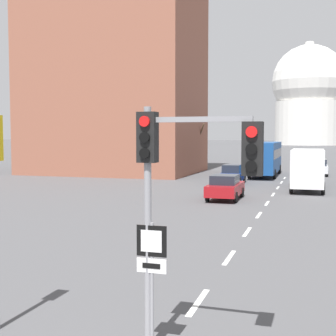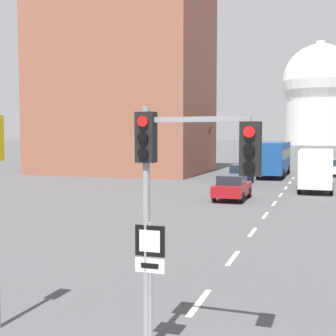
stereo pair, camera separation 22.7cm
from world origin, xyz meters
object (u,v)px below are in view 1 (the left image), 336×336
object	(u,v)px
delivery_truck	(308,168)
route_sign_post	(152,264)
traffic_signal_centre_tall	(183,168)
sedan_near_left	(319,167)
city_bus	(265,156)
sedan_near_right	(225,187)
sedan_far_left	(233,174)
sedan_mid_centre	(270,157)

from	to	relation	value
delivery_truck	route_sign_post	bearing A→B (deg)	-95.02
traffic_signal_centre_tall	sedan_near_left	size ratio (longest dim) A/B	1.08
sedan_near_left	traffic_signal_centre_tall	bearing A→B (deg)	-93.82
sedan_near_left	city_bus	bearing A→B (deg)	-155.41
traffic_signal_centre_tall	route_sign_post	distance (m)	1.97
route_sign_post	sedan_near_right	size ratio (longest dim) A/B	0.57
route_sign_post	sedan_far_left	bearing A→B (deg)	96.71
sedan_far_left	delivery_truck	xyz separation A→B (m)	(6.23, -2.95, 0.84)
city_bus	sedan_far_left	bearing A→B (deg)	-101.87
sedan_mid_centre	delivery_truck	size ratio (longest dim) A/B	0.57
route_sign_post	city_bus	xyz separation A→B (m)	(-1.83, 40.54, 0.33)
sedan_near_left	delivery_truck	xyz separation A→B (m)	(-0.96, -14.35, 0.84)
sedan_mid_centre	sedan_far_left	bearing A→B (deg)	-89.89
sedan_near_right	delivery_truck	xyz separation A→B (m)	(5.06, 6.89, 0.87)
traffic_signal_centre_tall	sedan_mid_centre	distance (m)	67.97
sedan_near_left	delivery_truck	distance (m)	14.40
sedan_near_right	route_sign_post	bearing A→B (deg)	-83.31
sedan_mid_centre	city_bus	world-z (taller)	city_bus
route_sign_post	city_bus	world-z (taller)	city_bus
sedan_near_right	sedan_far_left	distance (m)	9.91
route_sign_post	sedan_near_right	xyz separation A→B (m)	(-2.55, 21.73, -0.88)
city_bus	sedan_mid_centre	bearing A→B (deg)	94.10
sedan_near_left	sedan_mid_centre	bearing A→B (deg)	106.30
sedan_near_left	sedan_mid_centre	distance (m)	25.88
traffic_signal_centre_tall	sedan_mid_centre	world-z (taller)	traffic_signal_centre_tall
traffic_signal_centre_tall	route_sign_post	bearing A→B (deg)	-176.55
sedan_near_left	delivery_truck	bearing A→B (deg)	-93.84
route_sign_post	sedan_near_right	bearing A→B (deg)	96.69
city_bus	route_sign_post	bearing A→B (deg)	-87.41
traffic_signal_centre_tall	sedan_near_left	bearing A→B (deg)	86.18
sedan_far_left	delivery_truck	size ratio (longest dim) A/B	0.60
sedan_near_left	city_bus	distance (m)	5.96
city_bus	traffic_signal_centre_tall	bearing A→B (deg)	-86.55
traffic_signal_centre_tall	city_bus	xyz separation A→B (m)	(-2.44, 40.50, -1.54)
sedan_near_right	delivery_truck	bearing A→B (deg)	53.70
traffic_signal_centre_tall	sedan_far_left	size ratio (longest dim) A/B	1.10
sedan_near_right	sedan_mid_centre	size ratio (longest dim) A/B	1.08
sedan_near_right	city_bus	distance (m)	18.86
city_bus	delivery_truck	world-z (taller)	city_bus
traffic_signal_centre_tall	delivery_truck	size ratio (longest dim) A/B	0.66
traffic_signal_centre_tall	sedan_near_left	distance (m)	43.11
sedan_near_right	sedan_far_left	size ratio (longest dim) A/B	1.02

